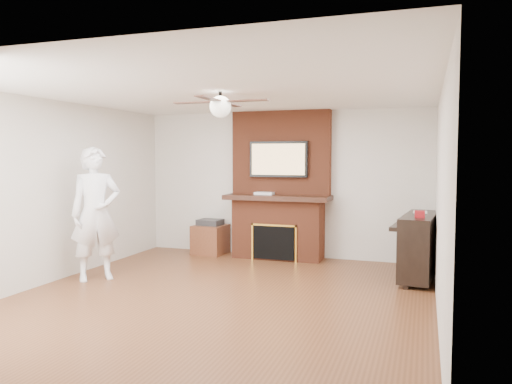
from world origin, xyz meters
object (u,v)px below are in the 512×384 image
(piano, at_px, (419,244))
(fireplace, at_px, (279,200))
(person, at_px, (96,214))
(side_table, at_px, (210,238))

(piano, bearing_deg, fireplace, 166.69)
(fireplace, bearing_deg, piano, -19.29)
(fireplace, height_order, piano, fireplace)
(fireplace, xyz_separation_m, person, (-1.99, -2.30, -0.07))
(fireplace, distance_m, person, 3.04)
(side_table, xyz_separation_m, piano, (3.53, -0.73, 0.21))
(fireplace, bearing_deg, side_table, -176.93)
(fireplace, relative_size, side_table, 4.07)
(side_table, relative_size, piano, 0.43)
(person, xyz_separation_m, side_table, (0.74, 2.23, -0.65))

